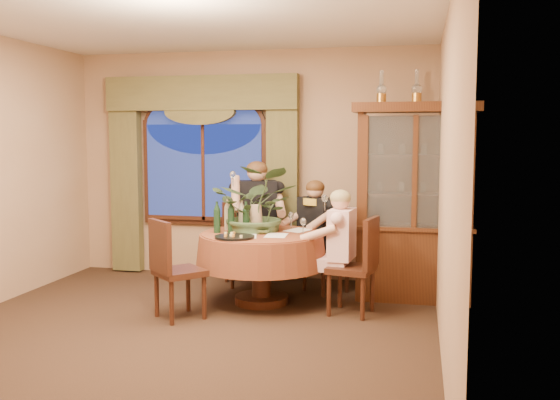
% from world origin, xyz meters
% --- Properties ---
extents(floor, '(5.00, 5.00, 0.00)m').
position_xyz_m(floor, '(0.00, 0.00, 0.00)').
color(floor, black).
rests_on(floor, ground).
extents(wall_back, '(4.50, 0.00, 4.50)m').
position_xyz_m(wall_back, '(0.00, 2.50, 1.40)').
color(wall_back, '#9F7654').
rests_on(wall_back, ground).
extents(wall_right, '(0.00, 5.00, 5.00)m').
position_xyz_m(wall_right, '(2.25, 0.00, 1.40)').
color(wall_right, '#9F7654').
rests_on(wall_right, ground).
extents(ceiling, '(5.00, 5.00, 0.00)m').
position_xyz_m(ceiling, '(0.00, 0.00, 2.80)').
color(ceiling, white).
rests_on(ceiling, wall_back).
extents(window, '(1.62, 0.10, 1.32)m').
position_xyz_m(window, '(-0.60, 2.43, 1.30)').
color(window, navy).
rests_on(window, wall_back).
extents(arched_transom, '(1.60, 0.06, 0.44)m').
position_xyz_m(arched_transom, '(-0.60, 2.43, 2.08)').
color(arched_transom, navy).
rests_on(arched_transom, wall_back).
extents(drapery_left, '(0.38, 0.14, 2.32)m').
position_xyz_m(drapery_left, '(-1.63, 2.38, 1.18)').
color(drapery_left, '#4D4A28').
rests_on(drapery_left, floor).
extents(drapery_right, '(0.38, 0.14, 2.32)m').
position_xyz_m(drapery_right, '(0.43, 2.38, 1.18)').
color(drapery_right, '#4D4A28').
rests_on(drapery_right, floor).
extents(swag_valance, '(2.45, 0.16, 0.42)m').
position_xyz_m(swag_valance, '(-0.60, 2.35, 2.28)').
color(swag_valance, '#4D4A28').
rests_on(swag_valance, wall_back).
extents(dining_table, '(1.54, 1.54, 0.75)m').
position_xyz_m(dining_table, '(0.45, 1.25, 0.38)').
color(dining_table, maroon).
rests_on(dining_table, floor).
extents(china_cabinet, '(1.30, 0.52, 2.10)m').
position_xyz_m(china_cabinet, '(2.00, 1.75, 1.05)').
color(china_cabinet, '#391D11').
rests_on(china_cabinet, floor).
extents(oil_lamp_left, '(0.11, 0.11, 0.34)m').
position_xyz_m(oil_lamp_left, '(1.64, 1.75, 2.27)').
color(oil_lamp_left, '#A5722D').
rests_on(oil_lamp_left, china_cabinet).
extents(oil_lamp_center, '(0.11, 0.11, 0.34)m').
position_xyz_m(oil_lamp_center, '(2.00, 1.75, 2.27)').
color(oil_lamp_center, '#A5722D').
rests_on(oil_lamp_center, china_cabinet).
extents(oil_lamp_right, '(0.11, 0.11, 0.34)m').
position_xyz_m(oil_lamp_right, '(2.37, 1.75, 2.27)').
color(oil_lamp_right, '#A5722D').
rests_on(oil_lamp_right, china_cabinet).
extents(chair_right, '(0.49, 0.49, 0.96)m').
position_xyz_m(chair_right, '(1.41, 1.06, 0.48)').
color(chair_right, black).
rests_on(chair_right, floor).
extents(chair_back_right, '(0.59, 0.59, 0.96)m').
position_xyz_m(chair_back_right, '(1.04, 1.89, 0.48)').
color(chair_back_right, black).
rests_on(chair_back_right, floor).
extents(chair_back, '(0.57, 0.57, 0.96)m').
position_xyz_m(chair_back, '(0.03, 2.01, 0.48)').
color(chair_back, black).
rests_on(chair_back, floor).
extents(chair_front_left, '(0.59, 0.59, 0.96)m').
position_xyz_m(chair_front_left, '(-0.19, 0.56, 0.48)').
color(chair_front_left, black).
rests_on(chair_front_left, floor).
extents(person_pink, '(0.45, 0.48, 1.23)m').
position_xyz_m(person_pink, '(1.30, 1.16, 0.61)').
color(person_pink, beige).
rests_on(person_pink, floor).
extents(person_back, '(0.65, 0.62, 1.47)m').
position_xyz_m(person_back, '(0.19, 2.06, 0.73)').
color(person_back, black).
rests_on(person_back, floor).
extents(person_scarf, '(0.60, 0.59, 1.26)m').
position_xyz_m(person_scarf, '(0.91, 1.99, 0.63)').
color(person_scarf, black).
rests_on(person_scarf, floor).
extents(stoneware_vase, '(0.15, 0.15, 0.28)m').
position_xyz_m(stoneware_vase, '(0.36, 1.36, 0.89)').
color(stoneware_vase, tan).
rests_on(stoneware_vase, dining_table).
extents(centerpiece_plant, '(0.91, 1.01, 0.79)m').
position_xyz_m(centerpiece_plant, '(0.37, 1.41, 1.34)').
color(centerpiece_plant, '#364E2E').
rests_on(centerpiece_plant, dining_table).
extents(olive_bowl, '(0.14, 0.14, 0.05)m').
position_xyz_m(olive_bowl, '(0.48, 1.20, 0.77)').
color(olive_bowl, '#475C2E').
rests_on(olive_bowl, dining_table).
extents(cheese_platter, '(0.40, 0.40, 0.02)m').
position_xyz_m(cheese_platter, '(0.28, 0.86, 0.76)').
color(cheese_platter, black).
rests_on(cheese_platter, dining_table).
extents(wine_bottle_0, '(0.07, 0.07, 0.33)m').
position_xyz_m(wine_bottle_0, '(0.22, 1.33, 0.92)').
color(wine_bottle_0, tan).
rests_on(wine_bottle_0, dining_table).
extents(wine_bottle_1, '(0.07, 0.07, 0.33)m').
position_xyz_m(wine_bottle_1, '(0.04, 1.38, 0.92)').
color(wine_bottle_1, tan).
rests_on(wine_bottle_1, dining_table).
extents(wine_bottle_2, '(0.07, 0.07, 0.33)m').
position_xyz_m(wine_bottle_2, '(0.13, 1.21, 0.92)').
color(wine_bottle_2, black).
rests_on(wine_bottle_2, dining_table).
extents(wine_bottle_3, '(0.07, 0.07, 0.33)m').
position_xyz_m(wine_bottle_3, '(-0.00, 1.16, 0.92)').
color(wine_bottle_3, black).
rests_on(wine_bottle_3, dining_table).
extents(wine_bottle_4, '(0.07, 0.07, 0.33)m').
position_xyz_m(wine_bottle_4, '(0.29, 1.22, 0.92)').
color(wine_bottle_4, black).
rests_on(wine_bottle_4, dining_table).
extents(tasting_paper_0, '(0.23, 0.31, 0.00)m').
position_xyz_m(tasting_paper_0, '(0.64, 1.10, 0.75)').
color(tasting_paper_0, white).
rests_on(tasting_paper_0, dining_table).
extents(tasting_paper_1, '(0.31, 0.36, 0.00)m').
position_xyz_m(tasting_paper_1, '(0.80, 1.50, 0.75)').
color(tasting_paper_1, white).
rests_on(tasting_paper_1, dining_table).
extents(tasting_paper_2, '(0.28, 0.34, 0.00)m').
position_xyz_m(tasting_paper_2, '(0.36, 0.99, 0.75)').
color(tasting_paper_2, white).
rests_on(tasting_paper_2, dining_table).
extents(wine_glass_person_pink, '(0.07, 0.07, 0.18)m').
position_xyz_m(wine_glass_person_pink, '(0.90, 1.20, 0.84)').
color(wine_glass_person_pink, silver).
rests_on(wine_glass_person_pink, dining_table).
extents(wine_glass_person_back, '(0.07, 0.07, 0.18)m').
position_xyz_m(wine_glass_person_back, '(0.31, 1.68, 0.84)').
color(wine_glass_person_back, silver).
rests_on(wine_glass_person_back, dining_table).
extents(wine_glass_person_scarf, '(0.07, 0.07, 0.18)m').
position_xyz_m(wine_glass_person_scarf, '(0.69, 1.64, 0.84)').
color(wine_glass_person_scarf, silver).
rests_on(wine_glass_person_scarf, dining_table).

